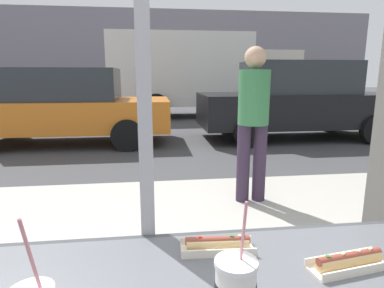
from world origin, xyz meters
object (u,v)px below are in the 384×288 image
at_px(pedestrian, 253,115).
at_px(hotdog_tray_far, 218,244).
at_px(box_truck, 199,72).
at_px(soda_cup_left, 235,288).
at_px(parked_car_orange, 63,106).
at_px(hotdog_tray_near, 349,261).
at_px(parked_car_black, 297,100).

bearing_deg(pedestrian, hotdog_tray_far, -110.17).
relative_size(box_truck, pedestrian, 4.10).
relative_size(soda_cup_left, box_truck, 0.05).
height_order(hotdog_tray_far, pedestrian, pedestrian).
distance_m(soda_cup_left, pedestrian, 2.76).
relative_size(parked_car_orange, box_truck, 0.69).
bearing_deg(parked_car_orange, pedestrian, -54.49).
relative_size(hotdog_tray_near, hotdog_tray_far, 1.06).
xyz_separation_m(hotdog_tray_far, box_truck, (1.59, 11.13, 0.65)).
bearing_deg(parked_car_black, hotdog_tray_far, -116.64).
distance_m(hotdog_tray_near, parked_car_black, 7.21).
bearing_deg(soda_cup_left, parked_car_orange, 107.16).
xyz_separation_m(soda_cup_left, pedestrian, (0.87, 2.62, 0.08)).
relative_size(hotdog_tray_near, parked_car_black, 0.06).
distance_m(box_truck, pedestrian, 8.86).
relative_size(hotdog_tray_near, box_truck, 0.04).
bearing_deg(parked_car_black, box_truck, 109.50).
bearing_deg(pedestrian, soda_cup_left, -108.38).
xyz_separation_m(soda_cup_left, parked_car_orange, (-2.09, 6.77, -0.16)).
relative_size(soda_cup_left, hotdog_tray_far, 1.23).
height_order(parked_car_black, box_truck, box_truck).
height_order(soda_cup_left, parked_car_black, parked_car_black).
bearing_deg(hotdog_tray_far, soda_cup_left, -93.76).
xyz_separation_m(parked_car_black, box_truck, (-1.65, 4.66, 0.69)).
relative_size(hotdog_tray_far, box_truck, 0.04).
bearing_deg(box_truck, soda_cup_left, -98.04).
height_order(hotdog_tray_far, parked_car_orange, parked_car_orange).
relative_size(hotdog_tray_far, parked_car_orange, 0.05).
bearing_deg(hotdog_tray_far, parked_car_orange, 108.08).
distance_m(parked_car_orange, pedestrian, 5.11).
bearing_deg(parked_car_black, parked_car_orange, 180.00).
bearing_deg(pedestrian, parked_car_black, 60.04).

